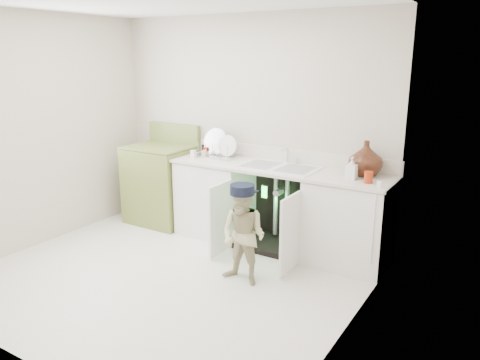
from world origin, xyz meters
name	(u,v)px	position (x,y,z in m)	size (l,w,h in m)	color
ground	(167,277)	(0.00, 0.00, 0.00)	(3.50, 3.50, 0.00)	beige
room_shell	(161,148)	(0.00, 0.00, 1.25)	(6.00, 5.50, 1.26)	beige
counter_run	(280,205)	(0.58, 1.21, 0.48)	(2.44, 1.02, 1.25)	white
avocado_stove	(162,183)	(-1.07, 1.18, 0.50)	(0.78, 0.65, 1.21)	olive
repair_worker	(243,234)	(0.68, 0.29, 0.47)	(0.46, 0.75, 0.93)	#C3B88C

